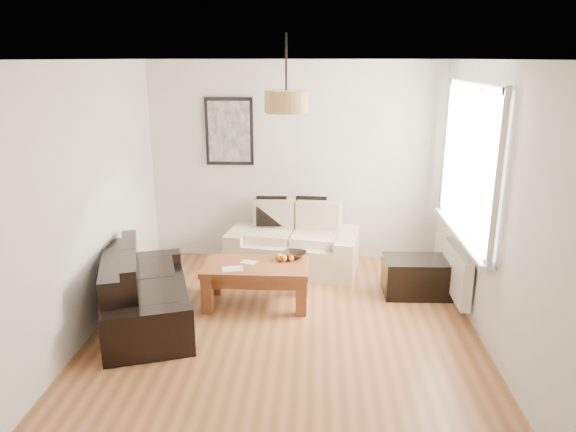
# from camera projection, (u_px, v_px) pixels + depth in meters

# --- Properties ---
(floor) EXTENTS (4.50, 4.50, 0.00)m
(floor) POSITION_uv_depth(u_px,v_px,m) (285.00, 336.00, 5.24)
(floor) COLOR brown
(floor) RESTS_ON ground
(ceiling) EXTENTS (3.80, 4.50, 0.00)m
(ceiling) POSITION_uv_depth(u_px,v_px,m) (284.00, 60.00, 4.50)
(ceiling) COLOR white
(ceiling) RESTS_ON floor
(wall_back) EXTENTS (3.80, 0.04, 2.60)m
(wall_back) POSITION_uv_depth(u_px,v_px,m) (295.00, 162.00, 7.03)
(wall_back) COLOR silver
(wall_back) RESTS_ON floor
(wall_front) EXTENTS (3.80, 0.04, 2.60)m
(wall_front) POSITION_uv_depth(u_px,v_px,m) (257.00, 327.00, 2.72)
(wall_front) COLOR silver
(wall_front) RESTS_ON floor
(wall_left) EXTENTS (0.04, 4.50, 2.60)m
(wall_left) POSITION_uv_depth(u_px,v_px,m) (80.00, 205.00, 4.97)
(wall_left) COLOR silver
(wall_left) RESTS_ON floor
(wall_right) EXTENTS (0.04, 4.50, 2.60)m
(wall_right) POSITION_uv_depth(u_px,v_px,m) (497.00, 211.00, 4.77)
(wall_right) COLOR silver
(wall_right) RESTS_ON floor
(window_bay) EXTENTS (0.14, 1.90, 1.60)m
(window_bay) POSITION_uv_depth(u_px,v_px,m) (471.00, 162.00, 5.45)
(window_bay) COLOR white
(window_bay) RESTS_ON wall_right
(radiator) EXTENTS (0.10, 0.90, 0.52)m
(radiator) POSITION_uv_depth(u_px,v_px,m) (457.00, 273.00, 5.80)
(radiator) COLOR white
(radiator) RESTS_ON wall_right
(poster) EXTENTS (0.62, 0.04, 0.87)m
(poster) POSITION_uv_depth(u_px,v_px,m) (229.00, 131.00, 6.93)
(poster) COLOR black
(poster) RESTS_ON wall_back
(pendant_shade) EXTENTS (0.40, 0.40, 0.20)m
(pendant_shade) POSITION_uv_depth(u_px,v_px,m) (286.00, 102.00, 4.89)
(pendant_shade) COLOR tan
(pendant_shade) RESTS_ON ceiling
(loveseat_cream) EXTENTS (1.73, 1.12, 0.80)m
(loveseat_cream) POSITION_uv_depth(u_px,v_px,m) (293.00, 239.00, 6.83)
(loveseat_cream) COLOR beige
(loveseat_cream) RESTS_ON floor
(sofa_leather) EXTENTS (1.30, 1.84, 0.72)m
(sofa_leather) POSITION_uv_depth(u_px,v_px,m) (146.00, 289.00, 5.44)
(sofa_leather) COLOR black
(sofa_leather) RESTS_ON floor
(coffee_table) EXTENTS (1.14, 0.62, 0.47)m
(coffee_table) POSITION_uv_depth(u_px,v_px,m) (256.00, 284.00, 5.87)
(coffee_table) COLOR brown
(coffee_table) RESTS_ON floor
(ottoman) EXTENTS (0.76, 0.50, 0.43)m
(ottoman) POSITION_uv_depth(u_px,v_px,m) (417.00, 277.00, 6.12)
(ottoman) COLOR black
(ottoman) RESTS_ON floor
(cushion_left) EXTENTS (0.40, 0.13, 0.39)m
(cushion_left) POSITION_uv_depth(u_px,v_px,m) (272.00, 211.00, 6.95)
(cushion_left) COLOR black
(cushion_left) RESTS_ON loveseat_cream
(cushion_right) EXTENTS (0.40, 0.15, 0.40)m
(cushion_right) POSITION_uv_depth(u_px,v_px,m) (311.00, 212.00, 6.92)
(cushion_right) COLOR black
(cushion_right) RESTS_ON loveseat_cream
(fruit_bowl) EXTENTS (0.32, 0.32, 0.06)m
(fruit_bowl) POSITION_uv_depth(u_px,v_px,m) (294.00, 255.00, 5.98)
(fruit_bowl) COLOR black
(fruit_bowl) RESTS_ON coffee_table
(orange_a) EXTENTS (0.10, 0.10, 0.08)m
(orange_a) POSITION_uv_depth(u_px,v_px,m) (284.00, 258.00, 5.86)
(orange_a) COLOR orange
(orange_a) RESTS_ON fruit_bowl
(orange_b) EXTENTS (0.08, 0.08, 0.06)m
(orange_b) POSITION_uv_depth(u_px,v_px,m) (292.00, 258.00, 5.87)
(orange_b) COLOR orange
(orange_b) RESTS_ON fruit_bowl
(orange_c) EXTENTS (0.11, 0.11, 0.09)m
(orange_c) POSITION_uv_depth(u_px,v_px,m) (280.00, 257.00, 5.89)
(orange_c) COLOR orange
(orange_c) RESTS_ON fruit_bowl
(papers) EXTENTS (0.25, 0.20, 0.01)m
(papers) POSITION_uv_depth(u_px,v_px,m) (232.00, 269.00, 5.67)
(papers) COLOR silver
(papers) RESTS_ON coffee_table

